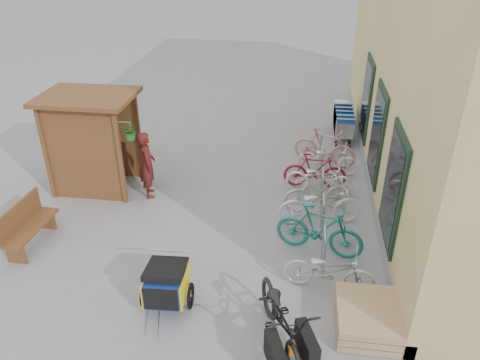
# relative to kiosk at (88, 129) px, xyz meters

# --- Properties ---
(ground) EXTENTS (80.00, 80.00, 0.00)m
(ground) POSITION_rel_kiosk_xyz_m (3.28, -2.47, -1.55)
(ground) COLOR gray
(kiosk) EXTENTS (2.49, 1.65, 2.40)m
(kiosk) POSITION_rel_kiosk_xyz_m (0.00, 0.00, 0.00)
(kiosk) COLOR brown
(kiosk) RESTS_ON ground
(bike_rack) EXTENTS (0.05, 5.35, 0.86)m
(bike_rack) POSITION_rel_kiosk_xyz_m (5.58, -0.07, -1.04)
(bike_rack) COLOR #A5A8AD
(bike_rack) RESTS_ON ground
(pallet_stack) EXTENTS (1.00, 1.20, 0.40)m
(pallet_stack) POSITION_rel_kiosk_xyz_m (6.28, -3.87, -1.34)
(pallet_stack) COLOR tan
(pallet_stack) RESTS_ON ground
(bench) EXTENTS (0.52, 1.51, 0.94)m
(bench) POSITION_rel_kiosk_xyz_m (-0.40, -2.50, -1.07)
(bench) COLOR brown
(bench) RESTS_ON ground
(shopping_carts) EXTENTS (0.54, 2.13, 0.96)m
(shopping_carts) POSITION_rel_kiosk_xyz_m (6.28, 4.16, -0.99)
(shopping_carts) COLOR silver
(shopping_carts) RESTS_ON ground
(child_trailer) EXTENTS (0.89, 1.48, 0.87)m
(child_trailer) POSITION_rel_kiosk_xyz_m (2.90, -3.80, -1.07)
(child_trailer) COLOR navy
(child_trailer) RESTS_ON ground
(cargo_bike) EXTENTS (1.41, 2.22, 1.10)m
(cargo_bike) POSITION_rel_kiosk_xyz_m (4.91, -4.48, -1.01)
(cargo_bike) COLOR black
(cargo_bike) RESTS_ON ground
(person_kiosk) EXTENTS (0.59, 0.71, 1.65)m
(person_kiosk) POSITION_rel_kiosk_xyz_m (1.44, -0.20, -0.73)
(person_kiosk) COLOR maroon
(person_kiosk) RESTS_ON ground
(bike_0) EXTENTS (1.68, 0.74, 0.86)m
(bike_0) POSITION_rel_kiosk_xyz_m (5.67, -3.01, -1.12)
(bike_0) COLOR silver
(bike_0) RESTS_ON ground
(bike_1) EXTENTS (1.84, 0.94, 1.06)m
(bike_1) POSITION_rel_kiosk_xyz_m (5.50, -1.93, -1.02)
(bike_1) COLOR #1D776E
(bike_1) RESTS_ON ground
(bike_2) EXTENTS (1.92, 1.00, 0.96)m
(bike_2) POSITION_rel_kiosk_xyz_m (5.52, -0.89, -1.07)
(bike_2) COLOR silver
(bike_2) RESTS_ON ground
(bike_3) EXTENTS (1.66, 0.90, 0.96)m
(bike_3) POSITION_rel_kiosk_xyz_m (5.48, -0.36, -1.07)
(bike_3) COLOR silver
(bike_3) RESTS_ON ground
(bike_4) EXTENTS (1.68, 0.70, 0.86)m
(bike_4) POSITION_rel_kiosk_xyz_m (5.53, 0.42, -1.12)
(bike_4) COLOR silver
(bike_4) RESTS_ON ground
(bike_5) EXTENTS (1.56, 0.45, 0.94)m
(bike_5) POSITION_rel_kiosk_xyz_m (5.42, 0.72, -1.08)
(bike_5) COLOR maroon
(bike_5) RESTS_ON ground
(bike_6) EXTENTS (1.64, 0.73, 0.83)m
(bike_6) POSITION_rel_kiosk_xyz_m (5.76, 1.55, -1.14)
(bike_6) COLOR silver
(bike_6) RESTS_ON ground
(bike_7) EXTENTS (1.80, 1.02, 1.04)m
(bike_7) POSITION_rel_kiosk_xyz_m (5.68, 2.06, -1.03)
(bike_7) COLOR #CE858C
(bike_7) RESTS_ON ground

